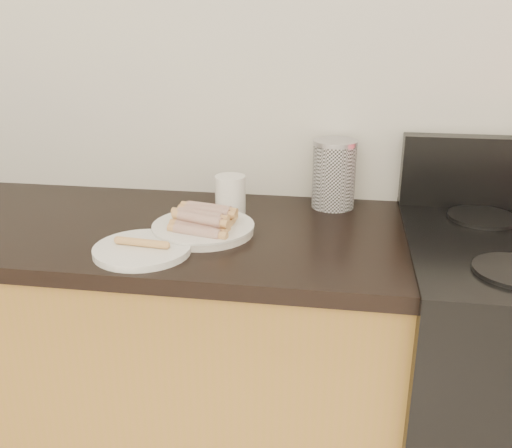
% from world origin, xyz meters
% --- Properties ---
extents(wall_back, '(4.00, 0.04, 2.60)m').
position_xyz_m(wall_back, '(0.00, 2.00, 1.30)').
color(wall_back, silver).
rests_on(wall_back, ground).
extents(cabinet_base, '(2.20, 0.59, 0.86)m').
position_xyz_m(cabinet_base, '(-0.70, 1.69, 0.43)').
color(cabinet_base, olive).
rests_on(cabinet_base, floor).
extents(burner_far_left, '(0.18, 0.18, 0.01)m').
position_xyz_m(burner_far_left, '(0.61, 1.84, 0.92)').
color(burner_far_left, black).
rests_on(burner_far_left, stove).
extents(main_plate, '(0.31, 0.31, 0.02)m').
position_xyz_m(main_plate, '(-0.11, 1.66, 0.91)').
color(main_plate, white).
rests_on(main_plate, counter_slab).
extents(side_plate, '(0.26, 0.26, 0.02)m').
position_xyz_m(side_plate, '(-0.22, 1.51, 0.91)').
color(side_plate, white).
rests_on(side_plate, counter_slab).
extents(hotdog_pile, '(0.12, 0.20, 0.05)m').
position_xyz_m(hotdog_pile, '(-0.11, 1.66, 0.94)').
color(hotdog_pile, maroon).
rests_on(hotdog_pile, main_plate).
extents(plain_sausages, '(0.12, 0.03, 0.02)m').
position_xyz_m(plain_sausages, '(-0.22, 1.51, 0.93)').
color(plain_sausages, '#CF6A43').
rests_on(plain_sausages, side_plate).
extents(canister, '(0.13, 0.13, 0.19)m').
position_xyz_m(canister, '(0.21, 1.92, 1.00)').
color(canister, white).
rests_on(canister, counter_slab).
extents(mug, '(0.09, 0.09, 0.11)m').
position_xyz_m(mug, '(-0.07, 1.82, 0.95)').
color(mug, white).
rests_on(mug, counter_slab).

